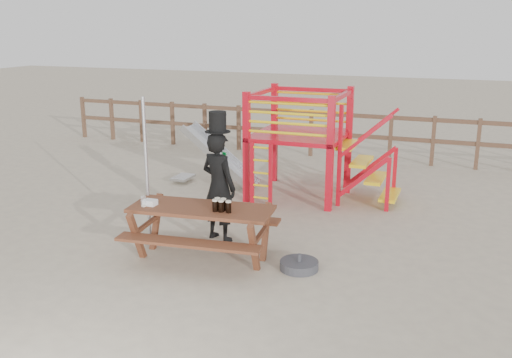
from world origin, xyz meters
The scene contains 10 objects.
ground centered at (0.00, 0.00, 0.00)m, with size 60.00×60.00×0.00m, color #B7AA8F.
back_fence centered at (0.00, 7.00, 0.74)m, with size 15.09×0.09×1.20m.
playground_fort centered at (0.12, 3.58, 1.07)m, with size 4.71×1.84×2.10m.
picnic_table centered at (-0.19, 0.01, 0.50)m, with size 2.17×1.61×0.79m.
man_with_hat centered at (-0.27, 0.80, 0.91)m, with size 0.73×0.59×2.04m.
metal_pole centered at (-1.20, 0.25, 1.14)m, with size 0.05×0.05×2.28m, color #B2B2B7.
parasol_base centered at (1.24, 0.14, 0.06)m, with size 0.54×0.54×0.23m.
paper_bag centered at (-0.91, -0.17, 0.83)m, with size 0.18×0.14×0.08m, color white.
stout_pints centered at (0.15, -0.05, 0.87)m, with size 0.28×0.17×0.17m.
empty_glasses centered at (-0.97, -0.25, 0.86)m, with size 0.08×0.08×0.15m.
Camera 1 is at (3.27, -6.91, 3.32)m, focal length 40.00 mm.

